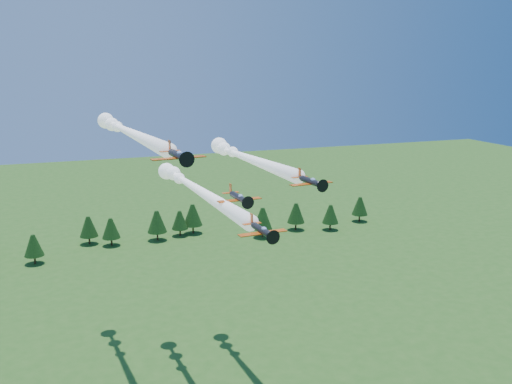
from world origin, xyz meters
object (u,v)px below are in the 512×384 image
object	(u,v)px
plane_lead	(194,187)
plane_left	(128,131)
plane_right	(245,157)
plane_slot	(239,197)

from	to	relation	value
plane_lead	plane_left	size ratio (longest dim) A/B	0.93
plane_right	plane_slot	world-z (taller)	plane_right
plane_left	plane_right	distance (m)	24.28
plane_lead	plane_slot	distance (m)	16.81
plane_right	plane_left	bearing A→B (deg)	160.05
plane_lead	plane_right	size ratio (longest dim) A/B	1.18
plane_left	plane_slot	bearing A→B (deg)	-67.44
plane_left	plane_slot	world-z (taller)	plane_left
plane_right	plane_slot	xyz separation A→B (m)	(-8.43, -21.19, -3.16)
plane_slot	plane_right	bearing A→B (deg)	64.88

